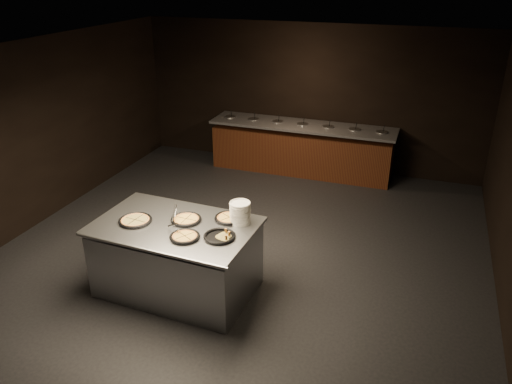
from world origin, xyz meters
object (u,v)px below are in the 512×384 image
at_px(serving_counter, 177,259).
at_px(plate_stack, 240,213).
at_px(pan_veggie_whole, 135,220).
at_px(pan_cheese_whole, 186,219).

bearing_deg(serving_counter, plate_stack, 25.52).
xyz_separation_m(serving_counter, pan_veggie_whole, (-0.50, -0.10, 0.52)).
height_order(plate_stack, pan_cheese_whole, plate_stack).
distance_m(pan_veggie_whole, pan_cheese_whole, 0.64).
xyz_separation_m(serving_counter, plate_stack, (0.76, 0.32, 0.64)).
relative_size(serving_counter, pan_veggie_whole, 4.91).
bearing_deg(pan_veggie_whole, serving_counter, 11.64).
bearing_deg(serving_counter, pan_cheese_whole, 57.94).
distance_m(serving_counter, plate_stack, 1.04).
relative_size(serving_counter, plate_stack, 7.47).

